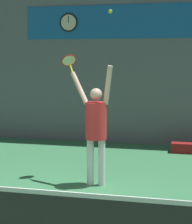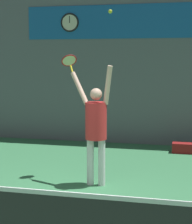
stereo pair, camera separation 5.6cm
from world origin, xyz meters
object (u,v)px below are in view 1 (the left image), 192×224
equipment_bag (184,148)px  tennis_player (96,124)px  tennis_ball (110,11)px  scoreboard_clock (69,22)px  tennis_racket (69,61)px

equipment_bag → tennis_player: bearing=-117.1°
tennis_player → tennis_ball: bearing=-16.6°
scoreboard_clock → tennis_ball: bearing=-63.6°
tennis_racket → tennis_player: bearing=-36.2°
scoreboard_clock → tennis_player: (1.66, -3.81, -2.19)m
tennis_racket → equipment_bag: (2.20, 2.58, -2.17)m
tennis_player → equipment_bag: size_ratio=3.69×
scoreboard_clock → tennis_racket: size_ratio=1.29×
equipment_bag → scoreboard_clock: bearing=166.6°
tennis_ball → equipment_bag: 4.55m
tennis_player → tennis_ball: 2.03m
tennis_ball → scoreboard_clock: bearing=116.4°
scoreboard_clock → tennis_racket: bearing=-73.1°
tennis_ball → equipment_bag: size_ratio=0.12×
tennis_ball → tennis_player: bearing=163.4°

